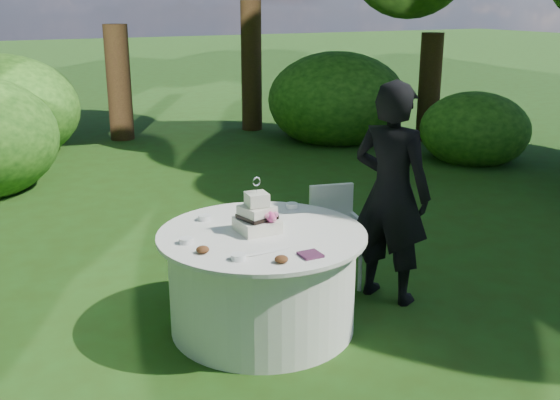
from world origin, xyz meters
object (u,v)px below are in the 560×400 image
at_px(cake, 257,217).
at_px(chair, 335,227).
at_px(table, 262,280).
at_px(napkins, 310,255).
at_px(guest, 391,193).

distance_m(cake, chair, 1.09).
height_order(table, cake, cake).
xyz_separation_m(napkins, chair, (0.83, 1.03, -0.26)).
relative_size(table, cake, 3.74).
xyz_separation_m(table, cake, (-0.02, 0.04, 0.50)).
bearing_deg(guest, table, 62.76).
bearing_deg(cake, napkins, -79.79).
height_order(table, chair, chair).
xyz_separation_m(napkins, cake, (-0.11, 0.60, 0.10)).
distance_m(guest, table, 1.28).
relative_size(guest, chair, 2.09).
height_order(napkins, guest, guest).
relative_size(napkins, cake, 0.34).
xyz_separation_m(cake, chair, (0.94, 0.42, -0.37)).
distance_m(table, cake, 0.50).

